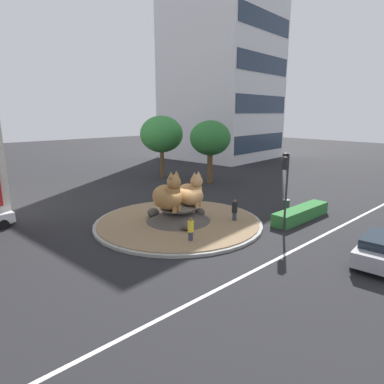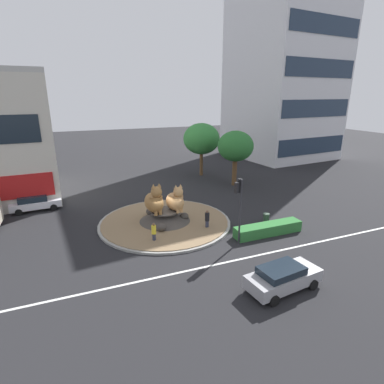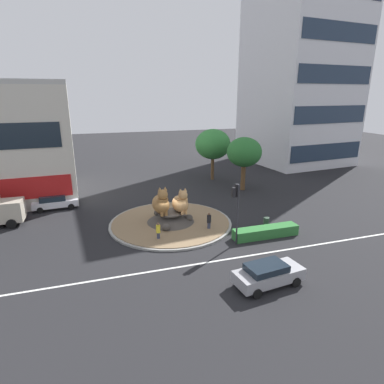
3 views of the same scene
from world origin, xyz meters
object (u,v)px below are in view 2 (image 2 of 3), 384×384
(cat_statue_calico, at_px, (176,201))
(litter_bin, at_px, (266,218))
(second_tree_near_tower, at_px, (201,139))
(office_tower, at_px, (284,71))
(sedan_on_far_lane, at_px, (283,277))
(pedestrian_yellow_shirt, at_px, (154,232))
(traffic_light_mast, at_px, (239,197))
(cat_statue_tabby, at_px, (155,201))
(hatchback_near_shophouse, at_px, (35,202))
(pedestrian_black_shirt, at_px, (207,219))
(broadleaf_tree_behind_island, at_px, (236,147))

(cat_statue_calico, height_order, litter_bin, cat_statue_calico)
(second_tree_near_tower, bearing_deg, office_tower, 22.85)
(cat_statue_calico, height_order, sedan_on_far_lane, cat_statue_calico)
(pedestrian_yellow_shirt, bearing_deg, litter_bin, 1.96)
(litter_bin, bearing_deg, traffic_light_mast, -150.86)
(cat_statue_tabby, relative_size, hatchback_near_shophouse, 0.59)
(second_tree_near_tower, bearing_deg, pedestrian_yellow_shirt, -123.37)
(pedestrian_black_shirt, relative_size, sedan_on_far_lane, 0.36)
(cat_statue_tabby, relative_size, litter_bin, 3.16)
(office_tower, bearing_deg, second_tree_near_tower, -162.91)
(second_tree_near_tower, bearing_deg, broadleaf_tree_behind_island, -73.05)
(traffic_light_mast, relative_size, hatchback_near_shophouse, 1.08)
(traffic_light_mast, xyz_separation_m, broadleaf_tree_behind_island, (7.71, 14.21, 1.17))
(litter_bin, bearing_deg, second_tree_near_tower, 85.41)
(cat_statue_tabby, bearing_deg, sedan_on_far_lane, 12.61)
(office_tower, distance_m, second_tree_near_tower, 22.99)
(sedan_on_far_lane, bearing_deg, litter_bin, 53.82)
(cat_statue_tabby, height_order, traffic_light_mast, traffic_light_mast)
(traffic_light_mast, relative_size, pedestrian_yellow_shirt, 3.07)
(cat_statue_calico, distance_m, office_tower, 38.51)
(office_tower, distance_m, litter_bin, 36.23)
(pedestrian_yellow_shirt, distance_m, litter_bin, 10.39)
(pedestrian_black_shirt, bearing_deg, broadleaf_tree_behind_island, -36.46)
(traffic_light_mast, bearing_deg, second_tree_near_tower, -22.32)
(traffic_light_mast, xyz_separation_m, hatchback_near_shophouse, (-15.13, 13.74, -2.96))
(office_tower, relative_size, hatchback_near_shophouse, 6.21)
(office_tower, xyz_separation_m, pedestrian_yellow_shirt, (-31.02, -26.04, -14.02))
(pedestrian_yellow_shirt, relative_size, pedestrian_black_shirt, 0.96)
(cat_statue_tabby, bearing_deg, cat_statue_calico, 74.72)
(office_tower, bearing_deg, sedan_on_far_lane, -132.11)
(second_tree_near_tower, distance_m, litter_bin, 18.61)
(cat_statue_tabby, xyz_separation_m, traffic_light_mast, (4.99, -5.76, 1.56))
(pedestrian_black_shirt, xyz_separation_m, hatchback_near_shophouse, (-14.00, 10.58, -0.10))
(broadleaf_tree_behind_island, bearing_deg, traffic_light_mast, -118.48)
(office_tower, bearing_deg, pedestrian_black_shirt, -141.69)
(pedestrian_yellow_shirt, xyz_separation_m, pedestrian_black_shirt, (4.86, 0.72, 0.04))
(sedan_on_far_lane, bearing_deg, hatchback_near_shophouse, 119.53)
(cat_statue_tabby, relative_size, cat_statue_calico, 1.09)
(cat_statue_tabby, xyz_separation_m, broadleaf_tree_behind_island, (12.70, 8.45, 2.73))
(second_tree_near_tower, relative_size, hatchback_near_shophouse, 1.53)
(pedestrian_yellow_shirt, height_order, hatchback_near_shophouse, pedestrian_yellow_shirt)
(cat_statue_calico, bearing_deg, second_tree_near_tower, 137.14)
(pedestrian_yellow_shirt, relative_size, hatchback_near_shophouse, 0.35)
(traffic_light_mast, bearing_deg, pedestrian_yellow_shirt, 61.49)
(office_tower, height_order, litter_bin, office_tower)
(second_tree_near_tower, distance_m, sedan_on_far_lane, 27.70)
(broadleaf_tree_behind_island, relative_size, sedan_on_far_lane, 1.43)
(sedan_on_far_lane, bearing_deg, pedestrian_yellow_shirt, 115.65)
(cat_statue_calico, xyz_separation_m, second_tree_near_tower, (8.96, 14.87, 3.05))
(cat_statue_calico, bearing_deg, pedestrian_black_shirt, 28.48)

